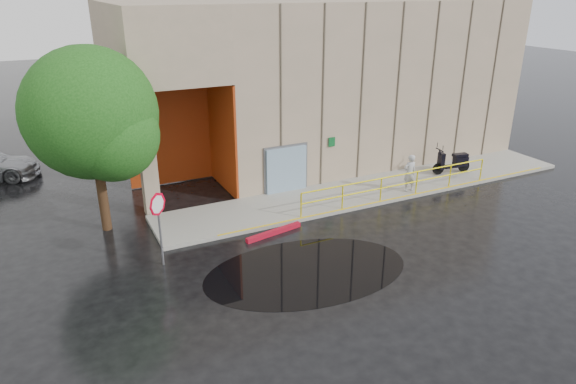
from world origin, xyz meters
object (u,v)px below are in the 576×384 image
Objects in this scene: red_curb at (274,232)px; tree_near at (96,119)px; person at (410,173)px; stop_sign at (158,213)px; scooter at (453,156)px.

red_curb is 7.50m from tree_near.
tree_near reaches higher than person.
tree_near reaches higher than stop_sign.
red_curb is at bearing 13.50° from person.
tree_near is (-5.38, 3.08, 4.23)m from red_curb.
stop_sign is 4.40m from tree_near.
tree_near reaches higher than scooter.
person is at bearing -153.98° from scooter.
person is 0.65× the size of stop_sign.
stop_sign is at bearing -160.39° from scooter.
person is at bearing -10.86° from stop_sign.
tree_near is (-15.80, 1.12, 3.29)m from scooter.
scooter is 14.87m from stop_sign.
scooter is 10.64m from red_curb.
tree_near is at bearing 90.06° from stop_sign.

